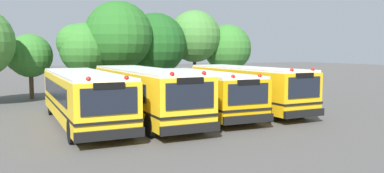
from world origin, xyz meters
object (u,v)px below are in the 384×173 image
tree_3 (120,36)px  tree_6 (229,49)px  school_bus_1 (144,92)px  school_bus_2 (201,91)px  tree_4 (155,44)px  tree_5 (194,36)px  tree_1 (28,56)px  school_bus_3 (247,87)px  tree_2 (83,47)px  school_bus_0 (83,95)px

tree_3 → tree_6: tree_3 is taller
school_bus_1 → school_bus_2: size_ratio=1.11×
tree_4 → tree_5: tree_5 is taller
tree_1 → tree_5: bearing=-1.2°
tree_1 → tree_6: (16.98, -0.31, 0.55)m
school_bus_3 → tree_2: size_ratio=1.78×
school_bus_3 → tree_2: bearing=-52.1°
school_bus_0 → school_bus_1: school_bus_1 is taller
tree_4 → school_bus_0: bearing=-125.3°
school_bus_2 → tree_2: size_ratio=1.83×
tree_5 → tree_6: bearing=-0.6°
tree_6 → tree_4: bearing=-174.3°
school_bus_0 → tree_3: (4.41, 9.67, 3.31)m
tree_5 → tree_2: bearing=-170.5°
tree_4 → tree_5: size_ratio=0.94×
tree_4 → school_bus_3: bearing=-79.4°
tree_1 → tree_3: tree_3 is taller
tree_4 → school_bus_2: bearing=-96.1°
tree_1 → tree_5: tree_5 is taller
school_bus_3 → tree_2: (-7.89, 9.69, 2.40)m
school_bus_1 → tree_1: 13.00m
school_bus_1 → tree_4: size_ratio=1.72×
school_bus_2 → school_bus_3: bearing=-177.7°
tree_5 → school_bus_2: bearing=-113.7°
school_bus_1 → tree_2: size_ratio=2.04×
school_bus_2 → school_bus_3: school_bus_3 is taller
school_bus_1 → school_bus_2: 3.43m
tree_5 → tree_6: 3.74m
school_bus_1 → tree_6: tree_6 is taller
tree_1 → tree_2: tree_2 is taller
tree_1 → tree_6: size_ratio=0.81×
tree_2 → tree_5: size_ratio=0.79×
tree_4 → tree_6: 7.46m
school_bus_0 → tree_3: 11.13m
tree_3 → school_bus_2: bearing=-77.5°
tree_1 → tree_3: bearing=-18.9°
tree_2 → tree_4: (5.92, 0.85, 0.28)m
tree_6 → tree_5: bearing=179.4°
tree_1 → tree_3: 6.86m
school_bus_1 → tree_1: size_ratio=2.38×
tree_2 → tree_5: bearing=9.5°
tree_1 → tree_5: 13.52m
tree_1 → tree_4: (9.56, -1.06, 0.91)m
tree_4 → tree_5: (3.85, 0.78, 0.76)m
school_bus_3 → tree_6: bearing=-117.0°
tree_2 → tree_6: (13.34, 1.59, -0.09)m
school_bus_3 → tree_1: bearing=-46.4°
school_bus_0 → school_bus_2: 6.51m
school_bus_0 → tree_5: size_ratio=1.55×
tree_1 → school_bus_0: bearing=-80.8°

